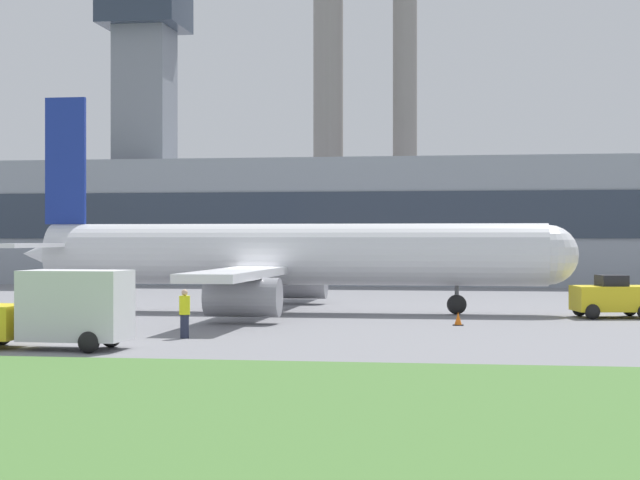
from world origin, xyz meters
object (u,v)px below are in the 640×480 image
at_px(airplane, 282,257).
at_px(ground_crew_person, 185,313).
at_px(pushback_tug, 612,298).
at_px(baggage_truck, 56,311).

height_order(airplane, ground_crew_person, airplane).
bearing_deg(ground_crew_person, pushback_tug, 37.35).
distance_m(airplane, pushback_tug, 15.71).
bearing_deg(baggage_truck, pushback_tug, 40.77).
bearing_deg(airplane, ground_crew_person, -94.40).
bearing_deg(pushback_tug, baggage_truck, -139.23).
xyz_separation_m(airplane, baggage_truck, (-4.18, -18.11, -1.48)).
bearing_deg(baggage_truck, ground_crew_person, 54.28).
bearing_deg(ground_crew_person, baggage_truck, -125.72).
distance_m(baggage_truck, ground_crew_person, 5.36).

